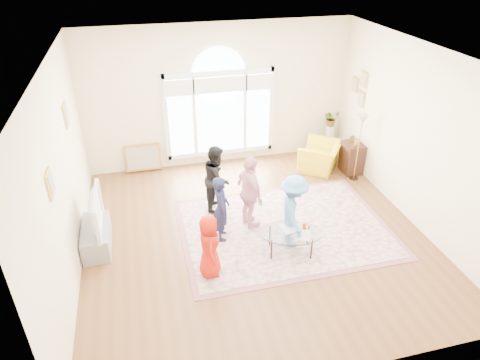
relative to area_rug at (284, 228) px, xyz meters
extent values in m
plane|color=brown|center=(-0.58, -0.01, -0.01)|extent=(6.00, 6.00, 0.00)
plane|color=beige|center=(-0.58, 2.99, 1.59)|extent=(6.00, 0.00, 6.00)
plane|color=beige|center=(-0.58, -3.01, 1.59)|extent=(6.00, 0.00, 6.00)
plane|color=beige|center=(-3.58, -0.01, 1.59)|extent=(0.00, 6.00, 6.00)
plane|color=beige|center=(2.42, -0.01, 1.59)|extent=(0.00, 6.00, 6.00)
plane|color=white|center=(-0.58, -0.01, 3.19)|extent=(6.00, 6.00, 0.00)
cube|color=white|center=(-0.58, 2.95, 0.24)|extent=(2.50, 0.08, 0.10)
cube|color=white|center=(-0.58, 2.95, 2.14)|extent=(2.50, 0.08, 0.10)
cube|color=white|center=(-1.80, 2.95, 1.19)|extent=(0.10, 0.08, 2.00)
cube|color=white|center=(0.64, 2.95, 1.19)|extent=(0.10, 0.08, 2.00)
cube|color=#C6E2FF|center=(-1.48, 2.95, 1.19)|extent=(0.55, 0.02, 1.80)
cube|color=#C6E2FF|center=(0.31, 2.95, 1.19)|extent=(0.55, 0.02, 1.80)
cube|color=#C6E2FF|center=(-0.58, 2.95, 1.19)|extent=(1.10, 0.02, 1.80)
cylinder|color=#C6E2FF|center=(-0.58, 2.95, 2.09)|extent=(1.20, 0.02, 1.20)
cube|color=white|center=(-1.17, 2.94, 1.19)|extent=(0.07, 0.04, 1.80)
cube|color=white|center=(0.00, 2.94, 1.19)|extent=(0.07, 0.04, 1.80)
cube|color=white|center=(-1.48, 2.87, 1.91)|extent=(0.65, 0.12, 0.35)
cube|color=white|center=(-0.58, 2.87, 1.91)|extent=(1.20, 0.12, 0.35)
cube|color=white|center=(0.31, 2.87, 1.91)|extent=(0.65, 0.12, 0.35)
cube|color=tan|center=(-3.56, 1.29, 2.09)|extent=(0.03, 0.34, 0.40)
cube|color=#ADA38E|center=(-3.54, 1.29, 2.09)|extent=(0.01, 0.28, 0.34)
cube|color=tan|center=(-3.56, -0.91, 1.99)|extent=(0.03, 0.30, 0.36)
cube|color=#ADA38E|center=(-3.54, -0.91, 1.99)|extent=(0.01, 0.24, 0.30)
cube|color=tan|center=(2.40, 2.04, 2.04)|extent=(0.03, 0.28, 0.34)
cube|color=#ADA38E|center=(2.38, 2.04, 2.04)|extent=(0.01, 0.22, 0.28)
cube|color=tan|center=(2.40, 2.04, 1.61)|extent=(0.03, 0.28, 0.34)
cube|color=#ADA38E|center=(2.38, 2.04, 1.61)|extent=(0.01, 0.22, 0.28)
cube|color=tan|center=(2.40, 2.39, 1.83)|extent=(0.03, 0.26, 0.32)
cube|color=#ADA38E|center=(2.38, 2.39, 1.83)|extent=(0.01, 0.20, 0.26)
cube|color=beige|center=(0.00, 0.00, 0.00)|extent=(3.60, 2.60, 0.02)
cube|color=#8E525A|center=(0.00, 0.00, 0.00)|extent=(3.80, 2.80, 0.01)
cube|color=gray|center=(-3.33, 0.29, 0.20)|extent=(0.45, 1.00, 0.42)
imported|color=black|center=(-3.33, 0.29, 0.73)|extent=(0.14, 1.11, 0.64)
cube|color=#57E2C1|center=(-3.24, 0.29, 0.73)|extent=(0.02, 0.90, 0.51)
ellipsoid|color=silver|center=(-0.13, -0.66, 0.40)|extent=(1.17, 0.89, 0.02)
cylinder|color=black|center=(0.23, -0.55, 0.19)|extent=(0.03, 0.03, 0.40)
cylinder|color=black|center=(-0.41, -0.40, 0.19)|extent=(0.03, 0.03, 0.40)
cylinder|color=black|center=(0.15, -0.92, 0.19)|extent=(0.03, 0.03, 0.40)
cylinder|color=black|center=(-0.50, -0.76, 0.19)|extent=(0.03, 0.03, 0.40)
imported|color=#B2A58C|center=(-0.26, -0.58, 0.42)|extent=(0.25, 0.31, 0.03)
imported|color=#B2A58C|center=(-0.06, -0.75, 0.42)|extent=(0.31, 0.35, 0.02)
cylinder|color=#D4451C|center=(0.12, -0.62, 0.47)|extent=(0.07, 0.07, 0.12)
imported|color=yellow|center=(1.57, 2.04, 0.30)|extent=(1.25, 1.27, 0.62)
cube|color=black|center=(2.20, 1.74, 0.34)|extent=(0.40, 0.50, 0.70)
cylinder|color=black|center=(2.12, 1.40, 0.00)|extent=(0.20, 0.20, 0.02)
cylinder|color=#BE863A|center=(2.12, 1.40, 0.67)|extent=(0.02, 0.02, 1.35)
cone|color=#CCB284|center=(2.12, 1.40, 1.39)|extent=(0.28, 0.28, 0.22)
cylinder|color=white|center=(2.12, 2.80, 0.34)|extent=(0.20, 0.20, 0.70)
imported|color=#33722D|center=(2.12, 2.80, 0.89)|extent=(0.40, 0.36, 0.40)
cube|color=tan|center=(-2.40, 2.89, -0.01)|extent=(0.80, 0.14, 0.62)
imported|color=red|center=(-1.55, -0.85, 0.55)|extent=(0.41, 0.57, 1.08)
imported|color=#181A3A|center=(-1.18, 0.02, 0.62)|extent=(0.34, 0.48, 1.22)
imported|color=black|center=(-1.05, 1.00, 0.67)|extent=(0.68, 0.77, 1.32)
imported|color=pink|center=(-0.60, 0.25, 0.72)|extent=(0.52, 0.89, 1.42)
imported|color=#528BC0|center=(-0.03, -0.44, 0.67)|extent=(0.61, 0.92, 1.33)
camera|label=1|loc=(-2.35, -6.02, 4.75)|focal=32.00mm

